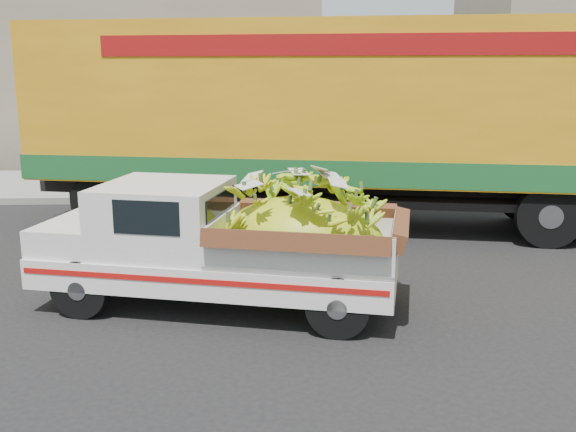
{
  "coord_description": "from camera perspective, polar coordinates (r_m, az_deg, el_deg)",
  "views": [
    {
      "loc": [
        -0.92,
        -7.18,
        2.93
      ],
      "look_at": [
        -0.53,
        0.92,
        1.09
      ],
      "focal_mm": 40.0,
      "sensor_mm": 36.0,
      "label": 1
    }
  ],
  "objects": [
    {
      "name": "ground",
      "position": [
        7.81,
        4.29,
        -9.29
      ],
      "size": [
        100.0,
        100.0,
        0.0
      ],
      "primitive_type": "plane",
      "color": "black",
      "rests_on": "ground"
    },
    {
      "name": "curb",
      "position": [
        14.77,
        0.88,
        1.62
      ],
      "size": [
        60.0,
        0.25,
        0.15
      ],
      "primitive_type": "cube",
      "color": "gray",
      "rests_on": "ground"
    },
    {
      "name": "sidewalk",
      "position": [
        16.83,
        0.43,
        2.99
      ],
      "size": [
        60.0,
        4.0,
        0.14
      ],
      "primitive_type": "cube",
      "color": "gray",
      "rests_on": "ground"
    },
    {
      "name": "building_left",
      "position": [
        23.55,
        -20.64,
        10.93
      ],
      "size": [
        18.0,
        6.0,
        5.0
      ],
      "primitive_type": "cube",
      "color": "gray",
      "rests_on": "ground"
    },
    {
      "name": "pickup_truck",
      "position": [
        7.97,
        -3.88,
        -2.44
      ],
      "size": [
        4.71,
        2.65,
        1.56
      ],
      "rotation": [
        0.0,
        0.0,
        -0.24
      ],
      "color": "black",
      "rests_on": "ground"
    },
    {
      "name": "semi_trailer",
      "position": [
        12.15,
        5.4,
        8.9
      ],
      "size": [
        12.08,
        4.8,
        3.8
      ],
      "rotation": [
        0.0,
        0.0,
        -0.2
      ],
      "color": "black",
      "rests_on": "ground"
    }
  ]
}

